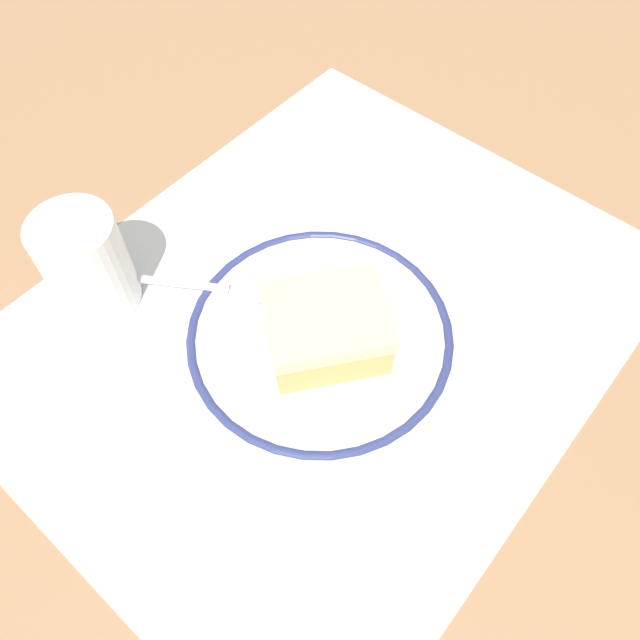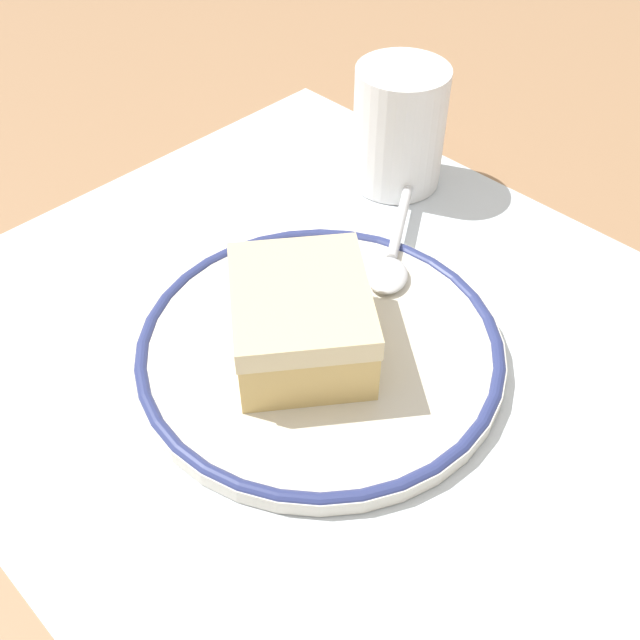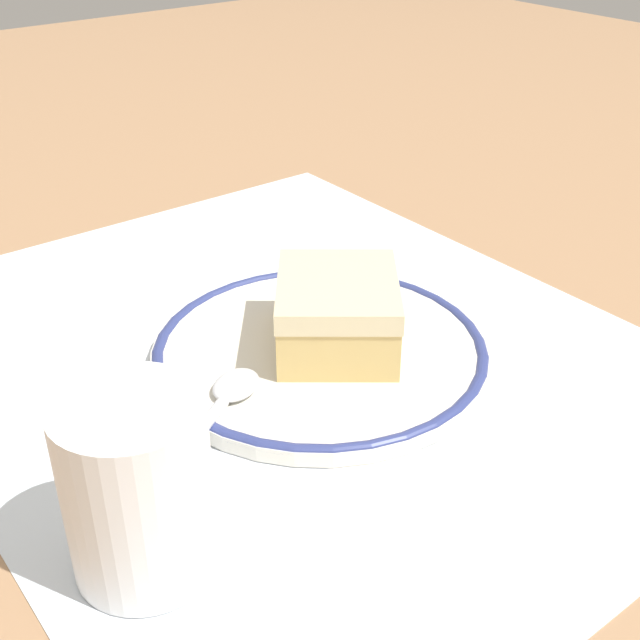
% 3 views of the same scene
% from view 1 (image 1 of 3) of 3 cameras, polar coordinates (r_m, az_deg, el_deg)
% --- Properties ---
extents(ground_plane, '(2.40, 2.40, 0.00)m').
position_cam_1_polar(ground_plane, '(0.55, 0.44, 0.26)').
color(ground_plane, '#9E7551').
extents(placemat, '(0.54, 0.44, 0.00)m').
position_cam_1_polar(placemat, '(0.55, 0.44, 0.31)').
color(placemat, silver).
rests_on(placemat, ground_plane).
extents(plate, '(0.22, 0.22, 0.01)m').
position_cam_1_polar(plate, '(0.53, -0.00, -1.39)').
color(plate, silver).
rests_on(plate, placemat).
extents(cake_slice, '(0.12, 0.12, 0.05)m').
position_cam_1_polar(cake_slice, '(0.50, 0.55, -0.76)').
color(cake_slice, '#DBB76B').
rests_on(cake_slice, plate).
extents(spoon, '(0.09, 0.12, 0.01)m').
position_cam_1_polar(spoon, '(0.55, -9.07, 2.89)').
color(spoon, silver).
rests_on(spoon, plate).
extents(cup, '(0.07, 0.07, 0.09)m').
position_cam_1_polar(cup, '(0.56, -20.21, 4.44)').
color(cup, white).
rests_on(cup, placemat).
extents(napkin, '(0.14, 0.11, 0.00)m').
position_cam_1_polar(napkin, '(0.52, -17.10, -8.61)').
color(napkin, white).
rests_on(napkin, placemat).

